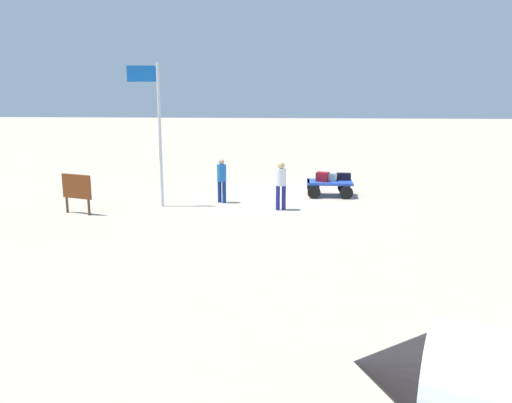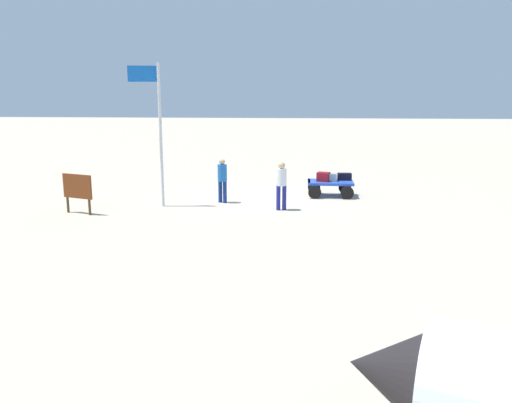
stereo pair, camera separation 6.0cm
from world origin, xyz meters
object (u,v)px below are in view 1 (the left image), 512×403
flagpole (156,122)px  suitcase_navy (329,177)px  luggage_cart (329,185)px  worker_trailing (222,178)px  suitcase_tan (344,177)px  signboard (77,189)px  worker_lead (281,182)px  suitcase_dark (323,177)px

flagpole → suitcase_navy: bearing=-159.6°
luggage_cart → worker_trailing: bearing=20.9°
suitcase_tan → signboard: size_ratio=0.41×
luggage_cart → suitcase_tan: suitcase_tan is taller
signboard → worker_lead: bearing=-170.7°
luggage_cart → signboard: (8.30, 3.57, 0.41)m
luggage_cart → suitcase_navy: (-0.01, 0.00, 0.30)m
luggage_cart → suitcase_tan: size_ratio=3.24×
suitcase_tan → suitcase_navy: 0.60m
worker_lead → flagpole: size_ratio=0.34×
worker_lead → signboard: 6.63m
suitcase_dark → worker_trailing: 3.91m
worker_trailing → signboard: bearing=25.3°
suitcase_tan → flagpole: size_ratio=0.11×
suitcase_dark → flagpole: bearing=20.7°
suitcase_dark → worker_lead: (1.50, 2.44, 0.19)m
suitcase_dark → suitcase_tan: bearing=-159.5°
suitcase_navy → worker_lead: worker_lead is taller
suitcase_navy → signboard: bearing=23.2°
luggage_cart → flagpole: bearing=20.4°
worker_lead → signboard: worker_lead is taller
suitcase_dark → signboard: (8.05, 3.51, 0.08)m
worker_lead → worker_trailing: size_ratio=1.03×
flagpole → worker_lead: bearing=176.3°
worker_trailing → suitcase_navy: bearing=-159.1°
signboard → worker_trailing: bearing=-154.7°
suitcase_dark → signboard: size_ratio=0.42×
suitcase_tan → worker_lead: (2.32, 2.74, 0.23)m
suitcase_tan → worker_trailing: 4.77m
luggage_cart → suitcase_navy: bearing=164.1°
suitcase_navy → signboard: signboard is taller
luggage_cart → worker_trailing: 4.19m
suitcase_tan → suitcase_dark: size_ratio=0.97×
luggage_cart → suitcase_dark: size_ratio=3.16×
suitcase_tan → worker_trailing: (4.45, 1.73, 0.19)m
suitcase_navy → worker_trailing: (3.89, 1.48, 0.18)m
suitcase_navy → worker_trailing: bearing=20.9°
suitcase_navy → worker_lead: size_ratio=0.30×
luggage_cart → worker_trailing: (3.88, 1.49, 0.49)m
worker_lead → signboard: bearing=9.3°
suitcase_tan → suitcase_navy: bearing=23.8°
worker_lead → suitcase_navy: bearing=-125.2°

